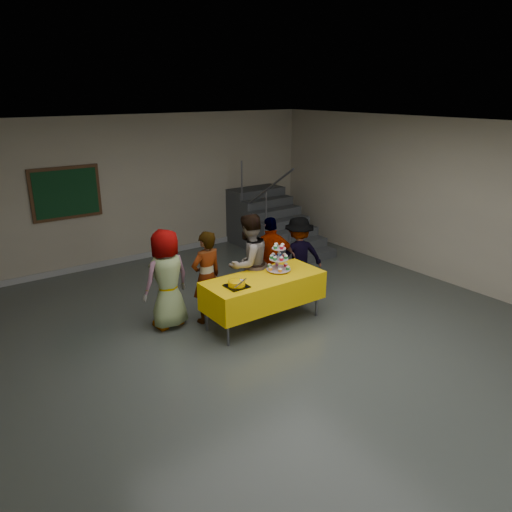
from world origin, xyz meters
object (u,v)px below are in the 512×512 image
(noticeboard, at_px, (66,193))
(bear_cake, at_px, (237,283))
(bake_table, at_px, (264,290))
(schoolchild_a, at_px, (167,279))
(schoolchild_b, at_px, (207,277))
(staircase, at_px, (270,225))
(schoolchild_e, at_px, (299,256))
(schoolchild_d, at_px, (271,260))
(schoolchild_c, at_px, (249,264))
(cupcake_stand, at_px, (279,260))

(noticeboard, bearing_deg, bear_cake, -74.42)
(bake_table, distance_m, noticeboard, 4.47)
(bake_table, height_order, schoolchild_a, schoolchild_a)
(bear_cake, distance_m, schoolchild_b, 0.69)
(schoolchild_a, bearing_deg, noticeboard, -89.47)
(bear_cake, height_order, staircase, staircase)
(schoolchild_b, bearing_deg, schoolchild_e, 173.72)
(noticeboard, bearing_deg, schoolchild_a, -81.87)
(bake_table, bearing_deg, noticeboard, 112.92)
(schoolchild_a, height_order, schoolchild_b, schoolchild_a)
(bear_cake, xyz_separation_m, schoolchild_a, (-0.68, 0.87, -0.06))
(schoolchild_b, distance_m, schoolchild_e, 1.86)
(schoolchild_b, bearing_deg, schoolchild_a, -25.72)
(bear_cake, relative_size, noticeboard, 0.28)
(schoolchild_b, height_order, schoolchild_d, schoolchild_d)
(schoolchild_c, distance_m, staircase, 3.63)
(noticeboard, bearing_deg, staircase, -11.16)
(bake_table, xyz_separation_m, schoolchild_a, (-1.23, 0.78, 0.21))
(bake_table, xyz_separation_m, schoolchild_c, (0.09, 0.52, 0.26))
(bear_cake, xyz_separation_m, schoolchild_d, (1.19, 0.74, -0.09))
(bake_table, height_order, schoolchild_c, schoolchild_c)
(schoolchild_a, height_order, schoolchild_e, schoolchild_a)
(noticeboard, bearing_deg, cupcake_stand, -62.57)
(bear_cake, xyz_separation_m, schoolchild_b, (-0.11, 0.67, -0.10))
(schoolchild_a, distance_m, schoolchild_b, 0.61)
(schoolchild_b, height_order, noticeboard, noticeboard)
(bake_table, xyz_separation_m, cupcake_stand, (0.35, 0.08, 0.39))
(bake_table, relative_size, schoolchild_a, 1.22)
(bear_cake, xyz_separation_m, noticeboard, (-1.14, 4.09, 0.77))
(schoolchild_d, distance_m, schoolchild_e, 0.56)
(noticeboard, bearing_deg, bake_table, -67.08)
(cupcake_stand, height_order, schoolchild_d, schoolchild_d)
(schoolchild_a, bearing_deg, schoolchild_e, 168.20)
(schoolchild_c, height_order, staircase, staircase)
(bear_cake, bearing_deg, schoolchild_a, 128.17)
(cupcake_stand, xyz_separation_m, noticeboard, (-2.04, 3.93, 0.65))
(bake_table, relative_size, staircase, 0.78)
(bake_table, distance_m, schoolchild_b, 0.90)
(cupcake_stand, xyz_separation_m, bear_cake, (-0.90, -0.16, -0.12))
(schoolchild_a, distance_m, schoolchild_c, 1.34)
(schoolchild_a, distance_m, schoolchild_d, 1.88)
(cupcake_stand, relative_size, staircase, 0.19)
(noticeboard, bearing_deg, schoolchild_e, -49.61)
(schoolchild_a, height_order, noticeboard, noticeboard)
(bear_cake, bearing_deg, bake_table, 9.05)
(schoolchild_a, relative_size, noticeboard, 1.18)
(bear_cake, relative_size, schoolchild_e, 0.26)
(schoolchild_d, relative_size, noticeboard, 1.13)
(schoolchild_a, relative_size, schoolchild_b, 1.05)
(schoolchild_a, xyz_separation_m, noticeboard, (-0.46, 3.23, 0.83))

